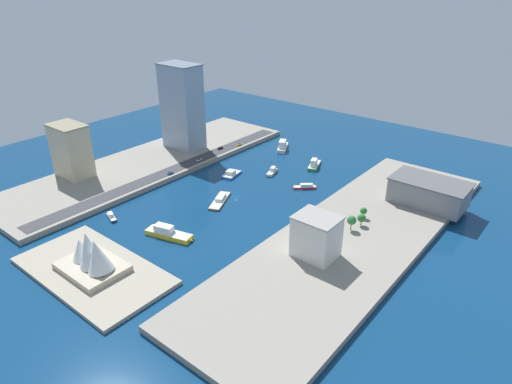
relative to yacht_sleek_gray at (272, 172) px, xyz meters
The scene contains 24 objects.
ground_plane 45.57m from the yacht_sleek_gray, 95.26° to the left, with size 440.00×440.00×0.00m, color navy.
quay_west 101.79m from the yacht_sleek_gray, 153.54° to the left, with size 70.00×240.00×3.47m, color gray.
quay_east 94.39m from the yacht_sleek_gray, 28.72° to the left, with size 70.00×240.00×3.47m, color gray.
peninsula_point 153.66m from the yacht_sleek_gray, 91.70° to the left, with size 82.87×43.63×2.00m, color #A89E89.
road_strip 72.55m from the yacht_sleek_gray, 38.71° to the left, with size 12.05×228.00×0.15m, color #38383D.
yacht_sleek_gray is the anchor object (origin of this frame).
barge_flat_brown 57.18m from the yacht_sleek_gray, 90.73° to the left, with size 17.74×26.68×3.36m.
ferry_white_commuter 51.47m from the yacht_sleek_gray, 62.74° to the right, with size 15.86×22.87×8.37m.
patrol_launch_navy 120.52m from the yacht_sleek_gray, 73.01° to the left, with size 13.08×7.17×3.32m.
ferry_yellow_fast 107.60m from the yacht_sleek_gray, 94.11° to the left, with size 30.32×14.51×6.57m.
tugboat_red 33.45m from the yacht_sleek_gray, behind, with size 14.31×13.50×3.36m.
ferry_green_doubledeck 34.97m from the yacht_sleek_gray, 120.33° to the right, with size 13.25×21.44×7.21m.
catamaran_blue 30.37m from the yacht_sleek_gray, 45.65° to the left, with size 12.06×17.92×4.33m.
warehouse_low_gray 110.78m from the yacht_sleek_gray, behind, with size 46.19×27.00×15.87m.
hotel_broad_white 114.25m from the yacht_sleek_gray, 138.46° to the left, with size 21.88×18.03×22.65m.
office_block_beige 143.25m from the yacht_sleek_gray, 43.50° to the left, with size 27.13×18.55×37.87m.
tower_tall_glass 93.09m from the yacht_sleek_gray, ahead, with size 32.93×20.90×67.89m.
suv_black 59.20m from the yacht_sleek_gray, ahead, with size 2.13×5.05×1.72m.
taxi_yellow_cab 57.02m from the yacht_sleek_gray, 23.96° to the right, with size 1.88×4.60×1.62m.
van_white 58.39m from the yacht_sleek_gray, 22.17° to the left, with size 1.87×4.80×1.58m.
hatchback_blue 74.44m from the yacht_sleek_gray, 45.86° to the left, with size 2.05×4.82×1.58m.
traffic_light_waterfront 51.24m from the yacht_sleek_gray, 13.59° to the left, with size 0.36×0.36×6.50m.
opera_landmark 153.94m from the yacht_sleek_gray, 92.05° to the left, with size 33.23×24.56×21.19m.
park_tree_cluster 94.31m from the yacht_sleek_gray, 158.50° to the left, with size 7.61×21.55×8.82m.
Camera 1 is at (-179.49, 199.96, 135.37)m, focal length 31.61 mm.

